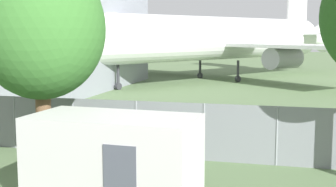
% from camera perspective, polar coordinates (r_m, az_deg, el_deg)
% --- Properties ---
extents(perimeter_fence, '(56.07, 0.07, 2.08)m').
position_cam_1_polar(perimeter_fence, '(18.38, -11.48, -3.81)').
color(perimeter_fence, gray).
rests_on(perimeter_fence, ground).
extents(airplane, '(30.35, 37.23, 12.47)m').
position_cam_1_polar(airplane, '(45.61, 5.20, 6.67)').
color(airplane, white).
rests_on(airplane, ground).
extents(portable_cabin, '(4.47, 2.45, 2.43)m').
position_cam_1_polar(portable_cabin, '(12.43, -6.61, -8.23)').
color(portable_cabin, silver).
rests_on(portable_cabin, ground).
extents(tree_left_of_cabin, '(4.29, 4.29, 7.06)m').
position_cam_1_polar(tree_left_of_cabin, '(16.15, -15.26, 7.54)').
color(tree_left_of_cabin, brown).
rests_on(tree_left_of_cabin, ground).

